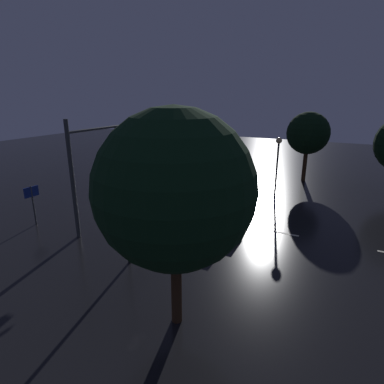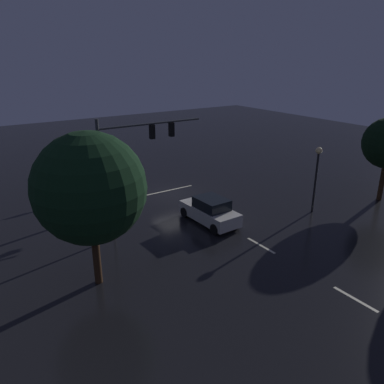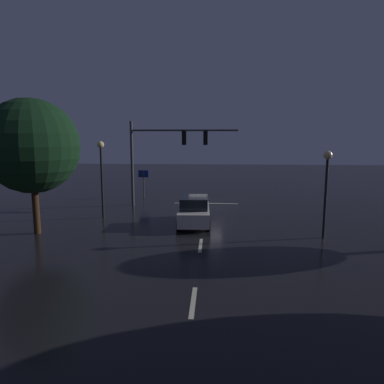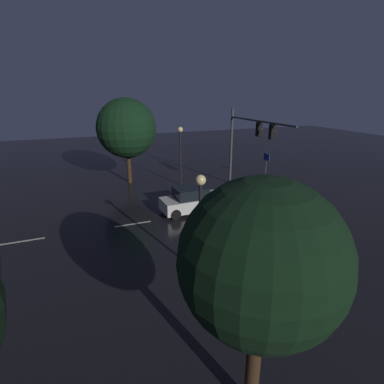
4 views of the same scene
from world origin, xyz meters
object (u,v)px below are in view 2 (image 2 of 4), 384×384
street_lamp_left_kerb (317,167)px  tree_right_near (90,188)px  car_approaching (210,211)px  street_lamp_right_kerb (110,182)px  route_sign (86,174)px  traffic_signal_assembly (135,144)px

street_lamp_left_kerb → tree_right_near: size_ratio=0.63×
car_approaching → tree_right_near: bearing=17.1°
street_lamp_right_kerb → route_sign: bearing=-98.1°
traffic_signal_assembly → tree_right_near: bearing=53.5°
street_lamp_right_kerb → tree_right_near: size_ratio=0.68×
street_lamp_left_kerb → street_lamp_right_kerb: street_lamp_right_kerb is taller
street_lamp_left_kerb → route_sign: 16.64m
street_lamp_left_kerb → tree_right_near: 15.41m
car_approaching → tree_right_near: 9.65m
traffic_signal_assembly → tree_right_near: size_ratio=1.10×
street_lamp_left_kerb → street_lamp_right_kerb: 13.45m
route_sign → tree_right_near: 12.65m
car_approaching → street_lamp_right_kerb: size_ratio=0.89×
traffic_signal_assembly → route_sign: size_ratio=3.32×
traffic_signal_assembly → route_sign: bearing=-55.5°
route_sign → street_lamp_right_kerb: bearing=81.9°
traffic_signal_assembly → tree_right_near: 10.15m
traffic_signal_assembly → car_approaching: (-2.39, 5.57, -3.63)m
route_sign → tree_right_near: size_ratio=0.33×
tree_right_near → street_lamp_right_kerb: bearing=-121.9°
street_lamp_right_kerb → route_sign: 8.12m
traffic_signal_assembly → tree_right_near: (6.03, 8.16, 0.31)m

